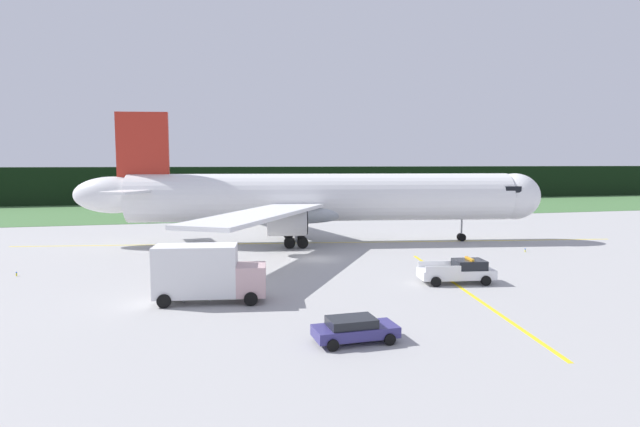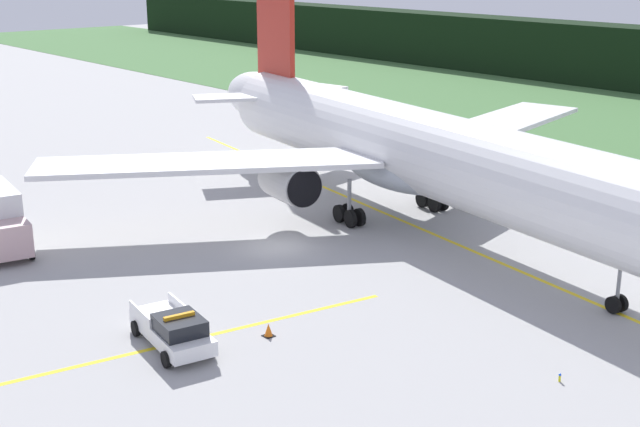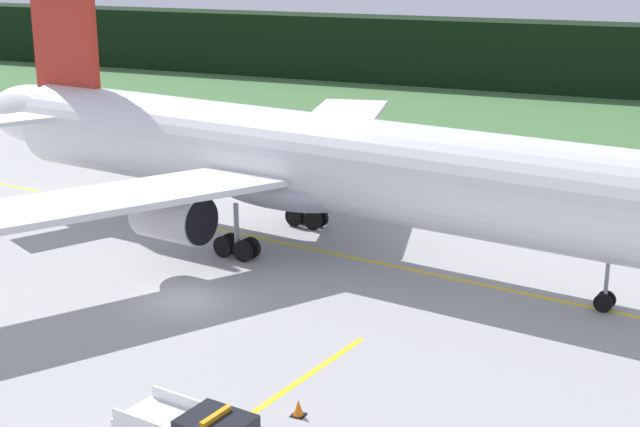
{
  "view_description": "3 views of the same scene",
  "coord_description": "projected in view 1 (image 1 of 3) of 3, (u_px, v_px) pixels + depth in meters",
  "views": [
    {
      "loc": [
        -11.48,
        -47.6,
        9.19
      ],
      "look_at": [
        2.96,
        10.9,
        3.24
      ],
      "focal_mm": 29.17,
      "sensor_mm": 36.0,
      "label": 1
    },
    {
      "loc": [
        40.44,
        -30.71,
        17.44
      ],
      "look_at": [
        6.3,
        -1.89,
        4.0
      ],
      "focal_mm": 48.8,
      "sensor_mm": 36.0,
      "label": 2
    },
    {
      "loc": [
        22.99,
        -35.57,
        16.73
      ],
      "look_at": [
        7.12,
        0.31,
        5.19
      ],
      "focal_mm": 51.08,
      "sensor_mm": 36.0,
      "label": 3
    }
  ],
  "objects": [
    {
      "name": "ground",
      "position": [
        317.0,
        259.0,
        49.63
      ],
      "size": [
        320.0,
        320.0,
        0.0
      ],
      "primitive_type": "plane",
      "color": "#A09F9E"
    },
    {
      "name": "grass_verge",
      "position": [
        253.0,
        209.0,
        101.49
      ],
      "size": [
        320.0,
        39.8,
        0.04
      ],
      "primitive_type": "cube",
      "color": "#416D3A",
      "rests_on": "ground"
    },
    {
      "name": "distant_tree_line",
      "position": [
        242.0,
        184.0,
        122.4
      ],
      "size": [
        288.0,
        7.2,
        8.14
      ],
      "primitive_type": "cube",
      "color": "black",
      "rests_on": "ground"
    },
    {
      "name": "taxiway_centerline_main",
      "position": [
        322.0,
        243.0,
        59.56
      ],
      "size": [
        68.0,
        11.34,
        0.01
      ],
      "primitive_type": "cube",
      "rotation": [
        0.0,
        0.0,
        -0.16
      ],
      "color": "yellow",
      "rests_on": "ground"
    },
    {
      "name": "taxiway_centerline_spur",
      "position": [
        464.0,
        290.0,
        37.49
      ],
      "size": [
        4.72,
        27.28,
        0.01
      ],
      "primitive_type": "cube",
      "rotation": [
        0.0,
        0.0,
        1.41
      ],
      "color": "yellow",
      "rests_on": "ground"
    },
    {
      "name": "airliner",
      "position": [
        318.0,
        199.0,
        59.02
      ],
      "size": [
        53.05,
        45.65,
        14.66
      ],
      "color": "silver",
      "rests_on": "ground"
    },
    {
      "name": "ops_pickup_truck",
      "position": [
        459.0,
        271.0,
        39.63
      ],
      "size": [
        5.88,
        3.02,
        1.94
      ],
      "color": "white",
      "rests_on": "ground"
    },
    {
      "name": "catering_truck",
      "position": [
        206.0,
        273.0,
        34.09
      ],
      "size": [
        7.48,
        3.58,
        3.96
      ],
      "color": "#C4A0A2",
      "rests_on": "ground"
    },
    {
      "name": "staff_car",
      "position": [
        354.0,
        329.0,
        26.57
      ],
      "size": [
        4.37,
        2.2,
        1.3
      ],
      "color": "navy",
      "rests_on": "ground"
    },
    {
      "name": "apron_cone",
      "position": [
        454.0,
        267.0,
        44.05
      ],
      "size": [
        0.51,
        0.51,
        0.65
      ],
      "color": "black",
      "rests_on": "ground"
    },
    {
      "name": "taxiway_edge_light_east",
      "position": [
        525.0,
        250.0,
        53.3
      ],
      "size": [
        0.12,
        0.12,
        0.38
      ],
      "color": "yellow",
      "rests_on": "ground"
    },
    {
      "name": "taxiway_edge_light_west",
      "position": [
        16.0,
        274.0,
        42.07
      ],
      "size": [
        0.12,
        0.12,
        0.36
      ],
      "color": "yellow",
      "rests_on": "ground"
    }
  ]
}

